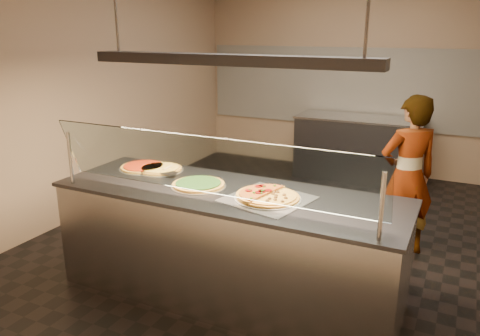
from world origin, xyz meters
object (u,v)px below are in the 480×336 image
at_px(half_pizza_sausage, 282,198).
at_px(pizza_spatula, 169,170).
at_px(half_pizza_pepperoni, 254,193).
at_px(pizza_spinach, 199,184).
at_px(prep_table, 357,148).
at_px(perforated_tray, 268,198).
at_px(serving_counter, 228,244).
at_px(pizza_cheese, 161,169).
at_px(worker, 408,177).
at_px(heat_lamp_housing, 226,60).
at_px(sneeze_guard, 205,166).
at_px(pizza_tomato, 144,166).

height_order(half_pizza_sausage, pizza_spatula, half_pizza_sausage).
relative_size(half_pizza_pepperoni, pizza_spinach, 1.13).
relative_size(pizza_spatula, prep_table, 0.13).
bearing_deg(perforated_tray, serving_counter, 174.44).
relative_size(pizza_cheese, worker, 0.26).
bearing_deg(serving_counter, half_pizza_pepperoni, -7.89).
bearing_deg(pizza_cheese, heat_lamp_housing, -16.18).
xyz_separation_m(pizza_cheese, worker, (2.01, 1.23, -0.15)).
xyz_separation_m(pizza_spinach, prep_table, (0.51, 3.71, -0.48)).
bearing_deg(perforated_tray, pizza_cheese, 167.01).
xyz_separation_m(prep_table, heat_lamp_housing, (-0.24, -3.71, 1.48)).
height_order(pizza_spinach, pizza_spatula, pizza_spatula).
height_order(half_pizza_pepperoni, pizza_spatula, half_pizza_pepperoni).
bearing_deg(half_pizza_sausage, perforated_tray, 179.21).
bearing_deg(sneeze_guard, prep_table, 86.59).
height_order(pizza_cheese, worker, worker).
relative_size(sneeze_guard, pizza_spinach, 5.68).
bearing_deg(half_pizza_sausage, pizza_tomato, 169.96).
bearing_deg(half_pizza_pepperoni, worker, 57.57).
bearing_deg(prep_table, sneeze_guard, -93.41).
relative_size(half_pizza_pepperoni, pizza_spatula, 2.21).
distance_m(sneeze_guard, pizza_tomato, 1.18).
distance_m(pizza_spinach, worker, 2.08).
bearing_deg(sneeze_guard, pizza_spatula, 142.10).
bearing_deg(prep_table, worker, -66.90).
bearing_deg(pizza_spatula, heat_lamp_housing, -15.99).
bearing_deg(pizza_tomato, pizza_spinach, -16.97).
distance_m(half_pizza_pepperoni, half_pizza_sausage, 0.23).
bearing_deg(pizza_spatula, prep_table, 75.03).
distance_m(serving_counter, sneeze_guard, 0.83).
xyz_separation_m(serving_counter, perforated_tray, (0.36, -0.04, 0.47)).
bearing_deg(pizza_tomato, perforated_tray, -10.82).
height_order(pizza_cheese, heat_lamp_housing, heat_lamp_housing).
relative_size(half_pizza_sausage, prep_table, 0.29).
height_order(pizza_spatula, worker, worker).
xyz_separation_m(half_pizza_pepperoni, pizza_spinach, (-0.52, 0.04, -0.02)).
bearing_deg(serving_counter, perforated_tray, -5.56).
bearing_deg(prep_table, perforated_tray, -88.17).
bearing_deg(perforated_tray, heat_lamp_housing, 174.44).
bearing_deg(pizza_spatula, worker, 33.73).
height_order(serving_counter, pizza_tomato, pizza_tomato).
relative_size(pizza_spatula, worker, 0.15).
height_order(sneeze_guard, heat_lamp_housing, heat_lamp_housing).
xyz_separation_m(serving_counter, worker, (1.20, 1.47, 0.33)).
xyz_separation_m(perforated_tray, pizza_cheese, (-1.17, 0.27, 0.01)).
relative_size(pizza_spinach, pizza_tomato, 1.03).
distance_m(half_pizza_pepperoni, heat_lamp_housing, 1.02).
bearing_deg(serving_counter, worker, 50.71).
xyz_separation_m(half_pizza_pepperoni, pizza_tomato, (-1.24, 0.26, -0.02)).
xyz_separation_m(perforated_tray, pizza_tomato, (-1.35, 0.26, 0.01)).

